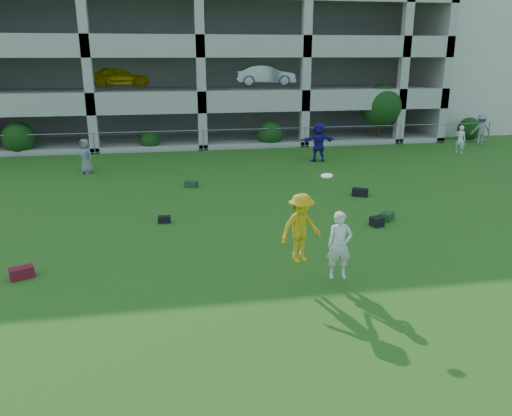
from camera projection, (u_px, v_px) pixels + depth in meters
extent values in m
plane|color=#235114|center=(272.00, 311.00, 10.71)|extent=(100.00, 100.00, 0.00)
cube|color=beige|center=(484.00, 58.00, 39.45)|extent=(16.00, 14.00, 10.00)
imported|color=slate|center=(85.00, 156.00, 22.87)|extent=(0.93, 0.88, 1.61)
imported|color=navy|center=(319.00, 142.00, 25.40)|extent=(1.86, 0.63, 1.99)
imported|color=white|center=(460.00, 139.00, 27.54)|extent=(0.64, 0.67, 1.54)
imported|color=gray|center=(481.00, 130.00, 30.08)|extent=(1.26, 0.82, 1.83)
cube|color=#520E16|center=(22.00, 273.00, 12.26)|extent=(0.62, 0.50, 0.28)
cube|color=black|center=(164.00, 219.00, 16.31)|extent=(0.41, 0.27, 0.22)
cube|color=#153C17|center=(387.00, 217.00, 16.53)|extent=(0.60, 0.60, 0.26)
cube|color=black|center=(377.00, 222.00, 15.96)|extent=(0.44, 0.44, 0.30)
cube|color=black|center=(360.00, 192.00, 19.35)|extent=(0.67, 0.55, 0.30)
cube|color=#153A1E|center=(191.00, 184.00, 20.66)|extent=(0.58, 0.47, 0.25)
imported|color=gold|center=(301.00, 228.00, 11.59)|extent=(1.21, 0.93, 1.65)
imported|color=silver|center=(340.00, 245.00, 11.67)|extent=(0.63, 0.45, 1.63)
cylinder|color=white|center=(327.00, 176.00, 11.46)|extent=(0.27, 0.27, 0.08)
cube|color=#9E998C|center=(188.00, 45.00, 39.73)|extent=(30.00, 0.50, 12.00)
cube|color=#9E998C|center=(399.00, 44.00, 35.88)|extent=(0.50, 14.00, 12.00)
cube|color=#9E998C|center=(196.00, 130.00, 35.12)|extent=(30.00, 14.00, 0.30)
cube|color=#9E998C|center=(194.00, 86.00, 34.23)|extent=(30.00, 14.00, 0.30)
cube|color=#9E998C|center=(193.00, 40.00, 33.34)|extent=(30.00, 14.00, 0.30)
cube|color=#9E998C|center=(202.00, 105.00, 27.97)|extent=(30.00, 0.30, 0.90)
cube|color=#9E998C|center=(200.00, 49.00, 27.08)|extent=(30.00, 0.30, 0.90)
cube|color=#9E998C|center=(85.00, 40.00, 26.03)|extent=(0.50, 0.50, 12.00)
cube|color=#9E998C|center=(200.00, 40.00, 27.04)|extent=(0.50, 0.50, 12.00)
cube|color=#9E998C|center=(307.00, 41.00, 28.05)|extent=(0.50, 0.50, 12.00)
cube|color=#9E998C|center=(406.00, 41.00, 29.07)|extent=(0.50, 0.50, 12.00)
cube|color=#605E59|center=(191.00, 43.00, 35.27)|extent=(29.00, 9.00, 11.60)
imported|color=yellow|center=(119.00, 76.00, 31.30)|extent=(3.91, 1.65, 1.32)
imported|color=silver|center=(265.00, 75.00, 32.88)|extent=(4.02, 1.43, 1.32)
cylinder|color=gray|center=(94.00, 143.00, 27.39)|extent=(0.06, 0.06, 1.20)
cylinder|color=gray|center=(203.00, 140.00, 28.40)|extent=(0.06, 0.06, 1.20)
cylinder|color=gray|center=(305.00, 137.00, 29.42)|extent=(0.06, 0.06, 1.20)
cylinder|color=gray|center=(400.00, 134.00, 30.43)|extent=(0.06, 0.06, 1.20)
cylinder|color=gray|center=(489.00, 132.00, 31.44)|extent=(0.06, 0.06, 1.20)
cylinder|color=gray|center=(203.00, 130.00, 28.24)|extent=(36.00, 0.04, 0.04)
cylinder|color=gray|center=(204.00, 149.00, 28.56)|extent=(36.00, 0.04, 0.04)
sphere|color=#163D11|center=(19.00, 138.00, 27.19)|extent=(1.76, 1.76, 1.76)
sphere|color=#163D11|center=(150.00, 141.00, 28.47)|extent=(1.10, 1.10, 1.10)
sphere|color=#163D11|center=(270.00, 133.00, 29.59)|extent=(1.54, 1.54, 1.54)
cylinder|color=#382314|center=(380.00, 127.00, 30.90)|extent=(0.16, 0.16, 1.96)
sphere|color=#163D11|center=(381.00, 106.00, 30.53)|extent=(2.52, 2.52, 2.52)
sphere|color=#163D11|center=(469.00, 129.00, 31.80)|extent=(1.43, 1.43, 1.43)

